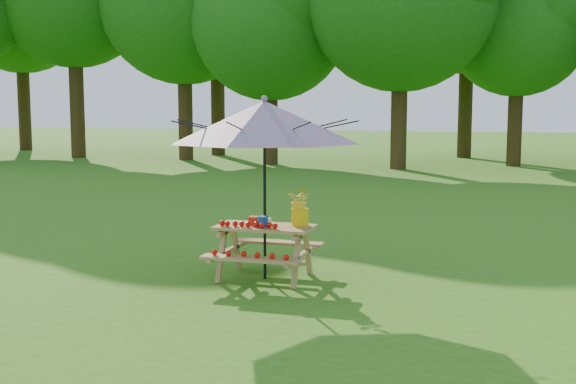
# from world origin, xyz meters

# --- Properties ---
(picnic_table) EXTENTS (1.20, 1.32, 0.67)m
(picnic_table) POSITION_xyz_m (-1.16, 4.87, 0.33)
(picnic_table) COLOR #AC7A4D
(picnic_table) RESTS_ON ground
(patio_umbrella) EXTENTS (2.43, 2.43, 2.27)m
(patio_umbrella) POSITION_xyz_m (-1.16, 4.87, 1.95)
(patio_umbrella) COLOR black
(patio_umbrella) RESTS_ON ground
(produce_bins) EXTENTS (0.28, 0.35, 0.13)m
(produce_bins) POSITION_xyz_m (-1.22, 4.89, 0.72)
(produce_bins) COLOR red
(produce_bins) RESTS_ON picnic_table
(tomatoes_row) EXTENTS (0.77, 0.13, 0.07)m
(tomatoes_row) POSITION_xyz_m (-1.31, 4.69, 0.71)
(tomatoes_row) COLOR red
(tomatoes_row) RESTS_ON picnic_table
(flower_bucket) EXTENTS (0.33, 0.30, 0.47)m
(flower_bucket) POSITION_xyz_m (-0.75, 5.01, 0.92)
(flower_bucket) COLOR yellow
(flower_bucket) RESTS_ON picnic_table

